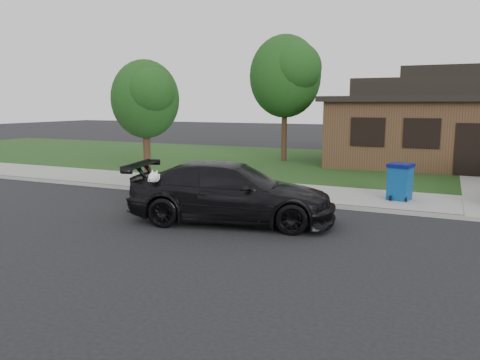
% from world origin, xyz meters
% --- Properties ---
extents(ground, '(120.00, 120.00, 0.00)m').
position_xyz_m(ground, '(0.00, 0.00, 0.00)').
color(ground, black).
rests_on(ground, ground).
extents(sidewalk, '(60.00, 3.00, 0.12)m').
position_xyz_m(sidewalk, '(0.00, 5.00, 0.06)').
color(sidewalk, gray).
rests_on(sidewalk, ground).
extents(curb, '(60.00, 0.12, 0.12)m').
position_xyz_m(curb, '(0.00, 3.50, 0.06)').
color(curb, gray).
rests_on(curb, ground).
extents(lawn, '(60.00, 13.00, 0.13)m').
position_xyz_m(lawn, '(0.00, 13.00, 0.07)').
color(lawn, '#193814').
rests_on(lawn, ground).
extents(sedan, '(5.66, 3.20, 1.55)m').
position_xyz_m(sedan, '(-1.83, 0.83, 0.78)').
color(sedan, black).
rests_on(sedan, ground).
extents(recycling_bin, '(0.81, 0.81, 1.12)m').
position_xyz_m(recycling_bin, '(1.95, 5.01, 0.69)').
color(recycling_bin, navy).
rests_on(recycling_bin, sidewalk).
extents(house, '(12.60, 8.60, 4.65)m').
position_xyz_m(house, '(4.00, 15.00, 2.13)').
color(house, '#422B1C').
rests_on(house, ground).
extents(tree_0, '(3.78, 3.60, 6.34)m').
position_xyz_m(tree_0, '(-4.34, 12.88, 4.48)').
color(tree_0, '#332114').
rests_on(tree_0, ground).
extents(tree_2, '(2.73, 2.60, 4.59)m').
position_xyz_m(tree_2, '(-7.38, 5.11, 3.27)').
color(tree_2, '#332114').
rests_on(tree_2, ground).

